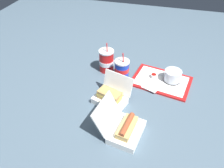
# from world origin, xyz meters

# --- Properties ---
(ground_plane) EXTENTS (3.20, 3.20, 0.00)m
(ground_plane) POSITION_xyz_m (0.00, 0.00, 0.00)
(ground_plane) COLOR #4C6070
(food_tray) EXTENTS (0.41, 0.32, 0.01)m
(food_tray) POSITION_xyz_m (0.25, 0.21, 0.01)
(food_tray) COLOR red
(food_tray) RESTS_ON ground_plane
(cake_container) EXTENTS (0.11, 0.11, 0.08)m
(cake_container) POSITION_xyz_m (0.31, 0.22, 0.05)
(cake_container) COLOR black
(cake_container) RESTS_ON food_tray
(ketchup_cup) EXTENTS (0.04, 0.04, 0.02)m
(ketchup_cup) POSITION_xyz_m (0.19, 0.23, 0.03)
(ketchup_cup) COLOR white
(ketchup_cup) RESTS_ON food_tray
(napkin_stack) EXTENTS (0.13, 0.13, 0.00)m
(napkin_stack) POSITION_xyz_m (0.19, 0.13, 0.02)
(napkin_stack) COLOR white
(napkin_stack) RESTS_ON food_tray
(plastic_fork) EXTENTS (0.11, 0.04, 0.00)m
(plastic_fork) POSITION_xyz_m (0.24, 0.26, 0.02)
(plastic_fork) COLOR white
(plastic_fork) RESTS_ON food_tray
(clamshell_hotdog_front) EXTENTS (0.25, 0.23, 0.17)m
(clamshell_hotdog_front) POSITION_xyz_m (0.10, -0.27, 0.04)
(clamshell_hotdog_front) COLOR white
(clamshell_hotdog_front) RESTS_ON ground_plane
(clamshell_sandwich_corner) EXTENTS (0.23, 0.21, 0.16)m
(clamshell_sandwich_corner) POSITION_xyz_m (-0.03, -0.07, 0.04)
(clamshell_sandwich_corner) COLOR white
(clamshell_sandwich_corner) RESTS_ON ground_plane
(soda_cup_front) EXTENTS (0.10, 0.10, 0.22)m
(soda_cup_front) POSITION_xyz_m (-0.14, 0.24, 0.08)
(soda_cup_front) COLOR red
(soda_cup_front) RESTS_ON ground_plane
(soda_cup_back) EXTENTS (0.10, 0.10, 0.21)m
(soda_cup_back) POSITION_xyz_m (-0.01, 0.17, 0.07)
(soda_cup_back) COLOR #1938B7
(soda_cup_back) RESTS_ON ground_plane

